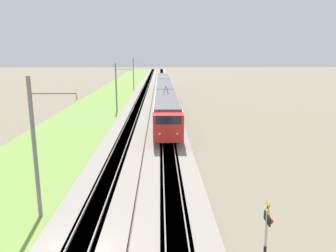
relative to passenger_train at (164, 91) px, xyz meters
name	(u,v)px	position (x,y,z in m)	size (l,w,h in m)	color
ballast_main	(141,100)	(4.04, 4.53, -2.13)	(240.00, 4.40, 0.30)	gray
ballast_adjacent	(164,100)	(4.04, 0.00, -2.13)	(240.00, 4.40, 0.30)	gray
track_main	(141,100)	(4.04, 4.53, -2.12)	(240.00, 1.57, 0.45)	#4C4238
track_adjacent	(164,100)	(4.04, 0.00, -2.12)	(240.00, 1.57, 0.45)	#4C4238
grass_verge	(110,101)	(4.04, 10.43, -2.22)	(240.00, 11.84, 0.12)	olive
passenger_train	(164,91)	(0.00, 0.00, 0.00)	(59.40, 2.96, 4.89)	red
crossing_signal_far	(267,233)	(-47.15, -3.47, -0.19)	(0.70, 0.23, 3.42)	beige
catenary_mast_near	(36,148)	(-41.87, 7.41, 1.83)	(0.22, 2.56, 7.93)	slate
catenary_mast_mid	(117,87)	(-8.57, 7.41, 1.64)	(0.22, 2.56, 7.57)	slate
catenary_mast_far	(134,73)	(24.74, 7.41, 1.77)	(0.22, 2.56, 7.81)	slate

